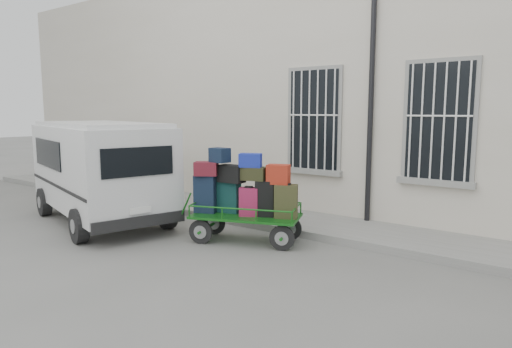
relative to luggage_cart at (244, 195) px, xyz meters
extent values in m
plane|color=#61615D|center=(0.47, -0.51, -0.89)|extent=(80.00, 80.00, 0.00)
cube|color=beige|center=(0.47, 4.99, 2.11)|extent=(24.00, 5.00, 6.00)
cylinder|color=black|center=(1.42, 2.41, 1.91)|extent=(0.11, 0.11, 5.60)
cube|color=black|center=(0.07, 2.47, 1.36)|extent=(1.20, 0.08, 2.20)
cube|color=gray|center=(0.07, 2.45, 0.20)|extent=(1.45, 0.22, 0.12)
cube|color=black|center=(2.77, 2.47, 1.36)|extent=(1.20, 0.08, 2.20)
cube|color=gray|center=(2.77, 2.45, 0.20)|extent=(1.45, 0.22, 0.12)
cube|color=slate|center=(0.47, 1.69, -0.81)|extent=(24.00, 1.70, 0.15)
cylinder|color=black|center=(-0.56, -0.59, -0.66)|extent=(0.44, 0.21, 0.45)
cylinder|color=gray|center=(-0.56, -0.59, -0.66)|extent=(0.26, 0.17, 0.25)
cylinder|color=black|center=(-0.80, 0.06, -0.66)|extent=(0.44, 0.21, 0.45)
cylinder|color=gray|center=(-0.80, 0.06, -0.66)|extent=(0.26, 0.17, 0.25)
cylinder|color=black|center=(0.89, -0.04, -0.66)|extent=(0.44, 0.21, 0.45)
cylinder|color=gray|center=(0.89, -0.04, -0.66)|extent=(0.26, 0.17, 0.25)
cylinder|color=black|center=(0.64, 0.60, -0.66)|extent=(0.44, 0.21, 0.45)
cylinder|color=gray|center=(0.64, 0.60, -0.66)|extent=(0.26, 0.17, 0.25)
cube|color=#155F18|center=(0.04, 0.01, -0.39)|extent=(2.19, 1.56, 0.05)
cylinder|color=#155F18|center=(-1.10, -0.43, -0.25)|extent=(0.26, 0.13, 0.51)
cube|color=black|center=(-0.72, -0.27, 0.00)|extent=(0.47, 0.39, 0.72)
cube|color=black|center=(-0.72, -0.27, 0.37)|extent=(0.20, 0.18, 0.03)
cube|color=#0E3430|center=(-0.35, -0.02, -0.07)|extent=(0.46, 0.29, 0.60)
cube|color=black|center=(-0.35, -0.02, 0.25)|extent=(0.20, 0.16, 0.03)
cube|color=#951B4E|center=(0.13, -0.02, -0.10)|extent=(0.40, 0.36, 0.53)
cube|color=black|center=(0.13, -0.02, 0.18)|extent=(0.17, 0.15, 0.03)
cube|color=black|center=(0.39, 0.14, -0.03)|extent=(0.41, 0.36, 0.66)
cube|color=black|center=(0.39, 0.14, 0.31)|extent=(0.17, 0.16, 0.03)
cube|color=#292E17|center=(0.78, 0.25, -0.06)|extent=(0.48, 0.41, 0.61)
cube|color=black|center=(0.78, 0.25, 0.26)|extent=(0.20, 0.17, 0.03)
cube|color=#4E170F|center=(-0.67, -0.30, 0.48)|extent=(0.52, 0.47, 0.26)
cube|color=black|center=(-0.25, -0.06, 0.40)|extent=(0.50, 0.30, 0.33)
cube|color=black|center=(0.16, 0.09, 0.42)|extent=(0.55, 0.43, 0.24)
cube|color=maroon|center=(0.61, 0.25, 0.42)|extent=(0.47, 0.38, 0.35)
cube|color=black|center=(-0.42, -0.19, 0.75)|extent=(0.38, 0.28, 0.27)
cube|color=navy|center=(0.11, 0.06, 0.66)|extent=(0.48, 0.41, 0.25)
cube|color=silver|center=(-3.51, -0.65, 0.36)|extent=(4.63, 2.99, 1.75)
cube|color=silver|center=(-3.51, -0.65, 1.27)|extent=(4.40, 2.79, 0.10)
cube|color=black|center=(-5.54, -0.05, 0.70)|extent=(0.63, 1.59, 0.73)
cube|color=black|center=(-4.33, -1.38, 0.65)|extent=(2.06, 0.64, 0.60)
cube|color=black|center=(-1.45, -1.26, 0.65)|extent=(0.42, 1.32, 0.53)
cube|color=black|center=(-1.46, -1.26, -0.47)|extent=(0.60, 1.75, 0.21)
cube|color=white|center=(-1.42, -1.27, -0.25)|extent=(0.14, 0.40, 0.12)
cylinder|color=black|center=(-5.11, -1.11, -0.56)|extent=(0.69, 0.39, 0.66)
cylinder|color=black|center=(-4.61, 0.61, -0.56)|extent=(0.69, 0.39, 0.66)
cylinder|color=black|center=(-2.41, -1.91, -0.56)|extent=(0.69, 0.39, 0.66)
cylinder|color=black|center=(-1.90, -0.19, -0.56)|extent=(0.69, 0.39, 0.66)
camera|label=1|loc=(5.19, -6.57, 1.56)|focal=32.00mm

